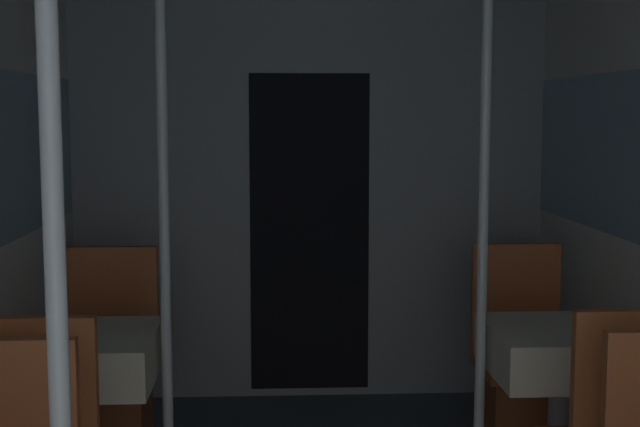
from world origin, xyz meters
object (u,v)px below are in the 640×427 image
(support_pole_left_1, at_px, (165,242))
(dining_table_right_1, at_px, (563,361))
(dining_table_left_1, at_px, (80,368))
(chair_left_far_1, at_px, (108,400))
(support_pole_left_0, at_px, (59,367))
(support_pole_right_1, at_px, (483,239))
(chair_right_far_1, at_px, (523,393))

(support_pole_left_1, xyz_separation_m, dining_table_right_1, (1.52, 0.00, -0.48))
(dining_table_left_1, bearing_deg, chair_left_far_1, 90.00)
(support_pole_left_0, height_order, support_pole_right_1, same)
(chair_left_far_1, distance_m, support_pole_right_1, 1.79)
(support_pole_left_0, bearing_deg, chair_left_far_1, 98.48)
(support_pole_left_0, bearing_deg, support_pole_left_1, 90.00)
(support_pole_left_0, relative_size, support_pole_right_1, 1.00)
(chair_right_far_1, bearing_deg, dining_table_left_1, 16.13)
(dining_table_left_1, relative_size, support_pole_right_1, 0.34)
(support_pole_left_0, distance_m, support_pole_right_1, 2.03)
(support_pole_left_0, height_order, support_pole_left_1, same)
(support_pole_left_0, bearing_deg, chair_right_far_1, 55.06)
(chair_left_far_1, distance_m, support_pole_left_1, 1.00)
(dining_table_left_1, relative_size, dining_table_right_1, 1.00)
(dining_table_left_1, distance_m, chair_right_far_1, 1.94)
(support_pole_right_1, bearing_deg, dining_table_left_1, 180.00)
(chair_left_far_1, relative_size, support_pole_left_1, 0.44)
(chair_left_far_1, height_order, support_pole_right_1, support_pole_right_1)
(chair_right_far_1, relative_size, support_pole_right_1, 0.44)
(dining_table_left_1, bearing_deg, chair_right_far_1, 16.13)
(support_pole_left_1, distance_m, dining_table_right_1, 1.59)
(chair_left_far_1, distance_m, chair_right_far_1, 1.84)
(chair_left_far_1, height_order, dining_table_right_1, chair_left_far_1)
(dining_table_right_1, relative_size, support_pole_right_1, 0.34)
(chair_left_far_1, height_order, support_pole_left_1, support_pole_left_1)
(chair_left_far_1, xyz_separation_m, dining_table_right_1, (1.84, -0.53, 0.30))
(dining_table_right_1, xyz_separation_m, support_pole_right_1, (-0.32, 0.00, 0.48))
(support_pole_left_1, bearing_deg, dining_table_right_1, 0.00)
(dining_table_left_1, bearing_deg, support_pole_left_1, 0.00)
(dining_table_right_1, distance_m, chair_right_far_1, 0.61)
(chair_right_far_1, distance_m, support_pole_right_1, 1.00)
(dining_table_left_1, distance_m, support_pole_left_1, 0.58)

